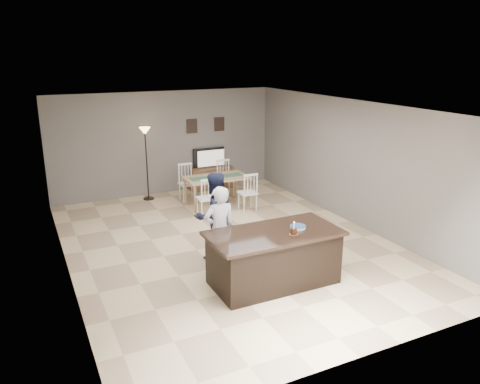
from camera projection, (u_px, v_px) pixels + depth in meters
name	position (u px, v px, depth m)	size (l,w,h in m)	color
floor	(228.00, 244.00, 9.30)	(8.00, 8.00, 0.00)	#D9BC8B
room_shell	(228.00, 162.00, 8.81)	(8.00, 8.00, 8.00)	slate
kitchen_island	(274.00, 257.00, 7.62)	(2.15, 1.10, 0.90)	black
tv_console	(211.00, 178.00, 12.96)	(1.20, 0.40, 0.60)	brown
television	(210.00, 158.00, 12.86)	(0.91, 0.12, 0.53)	black
tv_screen_glow	(211.00, 158.00, 12.79)	(0.78, 0.78, 0.00)	orange
picture_frames	(206.00, 125.00, 12.70)	(1.10, 0.02, 0.38)	black
doorway	(83.00, 258.00, 5.71)	(0.00, 2.10, 2.65)	black
woman	(220.00, 230.00, 7.94)	(0.56, 0.37, 1.54)	silver
man	(214.00, 216.00, 8.48)	(0.79, 0.62, 1.63)	#191D37
birthday_cake	(294.00, 231.00, 7.37)	(0.14, 0.14, 0.22)	#EEAD46
plate_stack	(298.00, 227.00, 7.65)	(0.26, 0.26, 0.04)	white
dining_table	(216.00, 182.00, 11.49)	(1.56, 1.76, 0.94)	tan
floor_lamp	(146.00, 144.00, 11.70)	(0.28, 0.28, 1.87)	black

